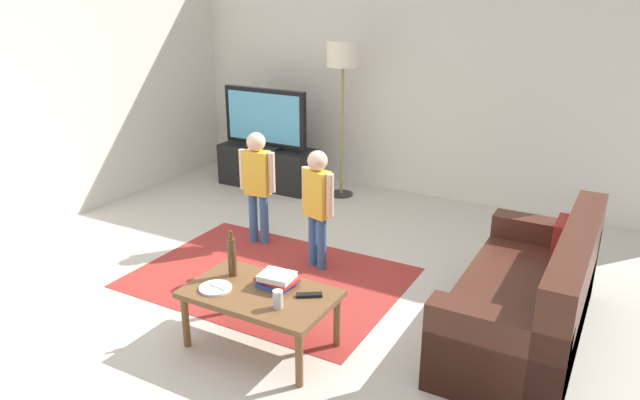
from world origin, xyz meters
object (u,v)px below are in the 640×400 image
floor_lamp (343,62)px  bottle (232,256)px  couch (534,303)px  soda_can (278,299)px  tv (265,119)px  coffee_table (260,298)px  child_near_tv (257,178)px  book_stack (277,280)px  tv_stand (267,167)px  child_center (318,199)px  plate (215,288)px  tv_remote (309,295)px

floor_lamp → bottle: size_ratio=5.25×
couch → soda_can: bearing=-141.4°
tv → soda_can: (2.12, -3.00, -0.37)m
couch → coffee_table: couch is taller
child_near_tv → book_stack: (1.07, -1.32, -0.19)m
tv_stand → child_near_tv: bearing=-58.9°
tv → soda_can: tv is taller
bottle → child_center: bearing=88.1°
coffee_table → soda_can: bearing=-28.6°
tv_stand → couch: couch is taller
book_stack → bottle: (-0.36, -0.02, 0.10)m
child_center → soda_can: child_center is taller
tv_stand → child_near_tv: child_near_tv is taller
tv → floor_lamp: size_ratio=0.62×
child_near_tv → soda_can: size_ratio=9.03×
plate → child_center: bearing=89.3°
child_near_tv → plate: bearing=-64.7°
floor_lamp → child_near_tv: (-0.06, -1.61, -0.89)m
tv → coffee_table: (1.90, -2.88, -0.48)m
book_stack → bottle: size_ratio=0.85×
plate → bottle: bearing=95.3°
soda_can → child_near_tv: bearing=128.4°
child_near_tv → soda_can: (1.24, -1.56, -0.17)m
child_near_tv → bottle: 1.52m
book_stack → plate: book_stack is taller
book_stack → tv_remote: 0.27m
tv → child_center: 2.32m
couch → tv_remote: 1.55m
book_stack → floor_lamp: bearing=109.1°
floor_lamp → soda_can: 3.54m
child_center → coffee_table: size_ratio=1.06×
tv_stand → floor_lamp: size_ratio=0.67×
bottle → book_stack: bearing=3.8°
coffee_table → tv_remote: bearing=17.4°
tv_remote → plate: plate is taller
child_center → plate: (-0.02, -1.37, -0.21)m
floor_lamp → tv_remote: size_ratio=10.47×
couch → child_near_tv: size_ratio=1.66×
coffee_table → tv_stand: bearing=123.2°
tv_stand → soda_can: (2.12, -3.02, 0.24)m
tv → tv_remote: (2.22, -2.78, -0.42)m
tv → tv_remote: size_ratio=6.47×
child_center → book_stack: (0.32, -1.12, -0.17)m
soda_can → plate: 0.50m
bottle → tv: bearing=119.9°
child_near_tv → child_center: bearing=-14.5°
floor_lamp → bottle: floor_lamp is taller
child_near_tv → child_center: child_near_tv is taller
coffee_table → book_stack: size_ratio=3.47×
coffee_table → bottle: 0.37m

